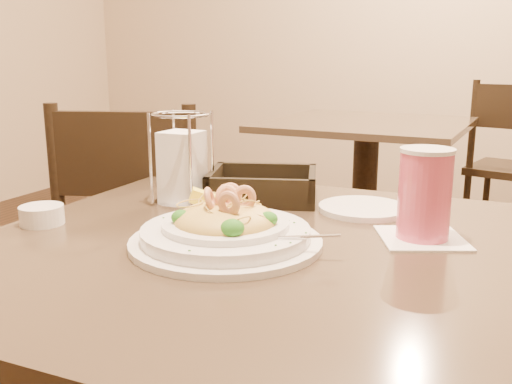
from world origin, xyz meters
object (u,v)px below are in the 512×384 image
at_px(main_table, 251,369).
at_px(drink_glass, 425,195).
at_px(dining_chair_near, 142,249).
at_px(pasta_bowl, 226,229).
at_px(bread_basket, 263,189).
at_px(background_table, 365,170).
at_px(side_plate, 363,208).
at_px(dining_chair_far, 512,163).
at_px(napkin_caddy, 182,165).
at_px(butter_ramekin, 42,215).

height_order(main_table, drink_glass, drink_glass).
xyz_separation_m(dining_chair_near, pasta_bowl, (0.54, -0.53, 0.28)).
bearing_deg(bread_basket, main_table, -70.88).
height_order(background_table, pasta_bowl, pasta_bowl).
relative_size(main_table, background_table, 0.94).
bearing_deg(main_table, side_plate, 64.36).
bearing_deg(bread_basket, dining_chair_far, 76.53).
relative_size(background_table, side_plate, 5.42).
bearing_deg(drink_glass, pasta_bowl, -150.41).
bearing_deg(background_table, dining_chair_near, -103.85).
distance_m(main_table, napkin_caddy, 0.43).
bearing_deg(pasta_bowl, main_table, 52.43).
height_order(background_table, dining_chair_near, dining_chair_near).
relative_size(background_table, napkin_caddy, 5.00).
height_order(pasta_bowl, drink_glass, drink_glass).
height_order(dining_chair_near, napkin_caddy, napkin_caddy).
height_order(dining_chair_far, side_plate, dining_chair_far).
relative_size(dining_chair_near, pasta_bowl, 2.69).
distance_m(dining_chair_far, side_plate, 2.22).
distance_m(main_table, dining_chair_near, 0.75).
bearing_deg(dining_chair_far, butter_ramekin, 86.48).
xyz_separation_m(dining_chair_far, bread_basket, (-0.52, -2.17, 0.27)).
bearing_deg(side_plate, bread_basket, 177.00).
bearing_deg(dining_chair_near, drink_glass, 138.31).
xyz_separation_m(dining_chair_near, bread_basket, (0.48, -0.22, 0.27)).
distance_m(drink_glass, bread_basket, 0.39).
height_order(main_table, napkin_caddy, napkin_caddy).
distance_m(background_table, dining_chair_far, 0.87).
bearing_deg(side_plate, background_table, 102.46).
xyz_separation_m(bread_basket, side_plate, (0.22, -0.01, -0.02)).
relative_size(dining_chair_far, drink_glass, 5.20).
bearing_deg(butter_ramekin, dining_chair_far, 71.96).
xyz_separation_m(dining_chair_far, napkin_caddy, (-0.66, -2.27, 0.33)).
relative_size(napkin_caddy, butter_ramekin, 2.41).
distance_m(background_table, napkin_caddy, 1.73).
height_order(pasta_bowl, side_plate, pasta_bowl).
distance_m(background_table, bread_basket, 1.62).
bearing_deg(main_table, dining_chair_far, 80.14).
bearing_deg(pasta_bowl, drink_glass, 29.59).
bearing_deg(drink_glass, butter_ramekin, -163.90).
distance_m(dining_chair_near, napkin_caddy, 0.57).
bearing_deg(bread_basket, pasta_bowl, -77.95).
distance_m(main_table, butter_ramekin, 0.47).
height_order(drink_glass, side_plate, drink_glass).
bearing_deg(napkin_caddy, bread_basket, 34.74).
bearing_deg(background_table, side_plate, -77.54).
bearing_deg(pasta_bowl, napkin_caddy, 133.96).
distance_m(drink_glass, napkin_caddy, 0.50).
distance_m(background_table, drink_glass, 1.84).
bearing_deg(dining_chair_near, background_table, -121.81).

